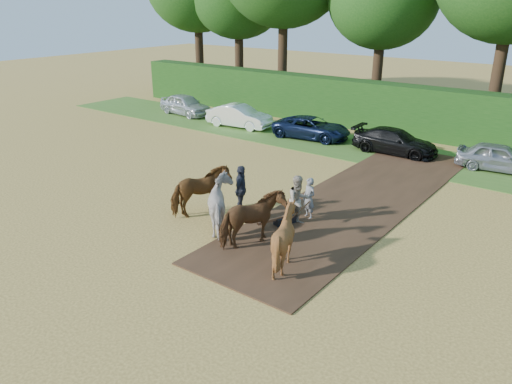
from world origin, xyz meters
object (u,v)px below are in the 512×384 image
Objects in this scene: spectator_near at (298,201)px; plough_team at (240,212)px; spectator_far at (241,190)px; parked_cars at (478,156)px.

spectator_near is 0.29× the size of plough_team.
spectator_far is at bearing 127.94° from plough_team.
parked_cars is (3.48, 10.68, -0.26)m from spectator_near.
plough_team is at bearing 178.03° from spectator_near.
spectator_far is 12.54m from parked_cars.
spectator_far is at bearing -117.60° from parked_cars.
spectator_far is (-2.33, -0.43, 0.01)m from spectator_near.
spectator_far reaches higher than spectator_near.
spectator_near is at bearing -105.36° from spectator_far.
spectator_near is 2.37m from spectator_far.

